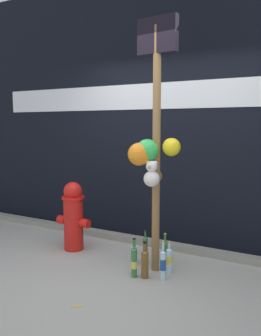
{
  "coord_description": "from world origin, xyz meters",
  "views": [
    {
      "loc": [
        1.71,
        -2.8,
        1.58
      ],
      "look_at": [
        -0.07,
        0.52,
        1.11
      ],
      "focal_mm": 36.86,
      "sensor_mm": 36.0,
      "label": 1
    }
  ],
  "objects_px": {
    "bottle_5": "(145,263)",
    "bottle_6": "(163,264)",
    "bottle_2": "(134,262)",
    "bottle_4": "(145,249)",
    "memorial_post": "(151,138)",
    "bottle_3": "(169,260)",
    "fire_hydrant": "(73,216)",
    "bottle_0": "(134,254)",
    "bottle_1": "(165,251)"
  },
  "relations": [
    {
      "from": "bottle_1",
      "to": "bottle_5",
      "type": "height_order",
      "value": "bottle_5"
    },
    {
      "from": "bottle_5",
      "to": "bottle_6",
      "type": "xyz_separation_m",
      "value": [
        0.18,
        0.05,
        0.0
      ]
    },
    {
      "from": "bottle_2",
      "to": "bottle_5",
      "type": "bearing_deg",
      "value": 17.98
    },
    {
      "from": "bottle_5",
      "to": "bottle_6",
      "type": "height_order",
      "value": "bottle_6"
    },
    {
      "from": "bottle_1",
      "to": "bottle_5",
      "type": "relative_size",
      "value": 0.86
    },
    {
      "from": "bottle_4",
      "to": "bottle_6",
      "type": "bearing_deg",
      "value": -41.13
    },
    {
      "from": "bottle_2",
      "to": "bottle_6",
      "type": "bearing_deg",
      "value": 16.09
    },
    {
      "from": "fire_hydrant",
      "to": "bottle_5",
      "type": "height_order",
      "value": "fire_hydrant"
    },
    {
      "from": "memorial_post",
      "to": "bottle_6",
      "type": "height_order",
      "value": "memorial_post"
    },
    {
      "from": "bottle_5",
      "to": "bottle_1",
      "type": "bearing_deg",
      "value": 89.07
    },
    {
      "from": "bottle_4",
      "to": "bottle_3",
      "type": "bearing_deg",
      "value": -18.25
    },
    {
      "from": "fire_hydrant",
      "to": "bottle_4",
      "type": "height_order",
      "value": "fire_hydrant"
    },
    {
      "from": "bottle_2",
      "to": "bottle_5",
      "type": "xyz_separation_m",
      "value": [
        0.11,
        0.04,
        -0.0
      ]
    },
    {
      "from": "bottle_2",
      "to": "bottle_4",
      "type": "bearing_deg",
      "value": 98.49
    },
    {
      "from": "fire_hydrant",
      "to": "bottle_1",
      "type": "bearing_deg",
      "value": 9.44
    },
    {
      "from": "bottle_2",
      "to": "bottle_3",
      "type": "xyz_separation_m",
      "value": [
        0.28,
        0.28,
        -0.02
      ]
    },
    {
      "from": "bottle_3",
      "to": "bottle_4",
      "type": "bearing_deg",
      "value": 161.75
    },
    {
      "from": "fire_hydrant",
      "to": "bottle_4",
      "type": "xyz_separation_m",
      "value": [
        1.0,
        0.03,
        -0.28
      ]
    },
    {
      "from": "bottle_0",
      "to": "bottle_1",
      "type": "bearing_deg",
      "value": 42.27
    },
    {
      "from": "memorial_post",
      "to": "bottle_5",
      "type": "height_order",
      "value": "memorial_post"
    },
    {
      "from": "bottle_3",
      "to": "bottle_6",
      "type": "xyz_separation_m",
      "value": [
        0.01,
        -0.19,
        0.02
      ]
    },
    {
      "from": "memorial_post",
      "to": "bottle_4",
      "type": "height_order",
      "value": "memorial_post"
    },
    {
      "from": "bottle_2",
      "to": "bottle_6",
      "type": "height_order",
      "value": "bottle_2"
    },
    {
      "from": "bottle_1",
      "to": "bottle_5",
      "type": "distance_m",
      "value": 0.52
    },
    {
      "from": "bottle_2",
      "to": "bottle_6",
      "type": "relative_size",
      "value": 1.01
    },
    {
      "from": "bottle_1",
      "to": "bottle_4",
      "type": "bearing_deg",
      "value": -136.47
    },
    {
      "from": "bottle_1",
      "to": "bottle_3",
      "type": "relative_size",
      "value": 0.95
    },
    {
      "from": "bottle_2",
      "to": "bottle_6",
      "type": "distance_m",
      "value": 0.3
    },
    {
      "from": "bottle_1",
      "to": "bottle_2",
      "type": "bearing_deg",
      "value": -101.95
    },
    {
      "from": "memorial_post",
      "to": "bottle_3",
      "type": "xyz_separation_m",
      "value": [
        0.2,
        0.04,
        -1.3
      ]
    },
    {
      "from": "bottle_3",
      "to": "fire_hydrant",
      "type": "bearing_deg",
      "value": 176.44
    },
    {
      "from": "fire_hydrant",
      "to": "bottle_6",
      "type": "height_order",
      "value": "fire_hydrant"
    },
    {
      "from": "bottle_1",
      "to": "bottle_2",
      "type": "height_order",
      "value": "bottle_2"
    },
    {
      "from": "memorial_post",
      "to": "bottle_4",
      "type": "xyz_separation_m",
      "value": [
        -0.14,
        0.15,
        -1.28
      ]
    },
    {
      "from": "fire_hydrant",
      "to": "bottle_0",
      "type": "distance_m",
      "value": 0.95
    },
    {
      "from": "bottle_2",
      "to": "bottle_3",
      "type": "distance_m",
      "value": 0.4
    },
    {
      "from": "bottle_1",
      "to": "bottle_3",
      "type": "xyz_separation_m",
      "value": [
        0.16,
        -0.28,
        0.02
      ]
    },
    {
      "from": "fire_hydrant",
      "to": "bottle_2",
      "type": "relative_size",
      "value": 2.08
    },
    {
      "from": "bottle_1",
      "to": "bottle_4",
      "type": "relative_size",
      "value": 0.85
    },
    {
      "from": "memorial_post",
      "to": "bottle_0",
      "type": "bearing_deg",
      "value": 164.27
    },
    {
      "from": "memorial_post",
      "to": "bottle_0",
      "type": "xyz_separation_m",
      "value": [
        -0.24,
        0.07,
        -1.32
      ]
    },
    {
      "from": "bottle_3",
      "to": "bottle_6",
      "type": "relative_size",
      "value": 0.84
    },
    {
      "from": "bottle_2",
      "to": "bottle_0",
      "type": "bearing_deg",
      "value": 117.6
    },
    {
      "from": "bottle_0",
      "to": "bottle_5",
      "type": "relative_size",
      "value": 0.83
    },
    {
      "from": "fire_hydrant",
      "to": "bottle_4",
      "type": "relative_size",
      "value": 2.23
    },
    {
      "from": "bottle_2",
      "to": "bottle_4",
      "type": "distance_m",
      "value": 0.39
    },
    {
      "from": "memorial_post",
      "to": "bottle_1",
      "type": "height_order",
      "value": "memorial_post"
    },
    {
      "from": "bottle_1",
      "to": "bottle_2",
      "type": "relative_size",
      "value": 0.79
    },
    {
      "from": "bottle_2",
      "to": "bottle_6",
      "type": "xyz_separation_m",
      "value": [
        0.29,
        0.08,
        -0.0
      ]
    },
    {
      "from": "bottle_0",
      "to": "bottle_5",
      "type": "distance_m",
      "value": 0.38
    }
  ]
}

